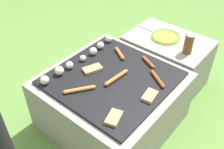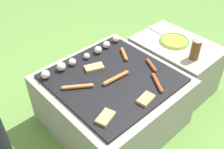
% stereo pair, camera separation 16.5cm
% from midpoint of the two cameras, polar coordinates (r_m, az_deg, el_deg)
% --- Properties ---
extents(ground_plane, '(14.00, 14.00, 0.00)m').
position_cam_midpoint_polar(ground_plane, '(1.95, -2.45, -9.97)').
color(ground_plane, '#567F38').
extents(grill, '(0.81, 0.81, 0.41)m').
position_cam_midpoint_polar(grill, '(1.80, -2.63, -5.73)').
color(grill, gray).
rests_on(grill, ground_plane).
extents(side_ledge, '(0.43, 0.63, 0.41)m').
position_cam_midpoint_polar(side_ledge, '(2.17, 9.49, 2.87)').
color(side_ledge, gray).
rests_on(side_ledge, ground_plane).
extents(sausage_front_right, '(0.10, 0.16, 0.02)m').
position_cam_midpoint_polar(sausage_front_right, '(1.64, 7.05, -1.02)').
color(sausage_front_right, '#93421E').
rests_on(sausage_front_right, grill).
extents(sausage_back_center, '(0.20, 0.04, 0.03)m').
position_cam_midpoint_polar(sausage_back_center, '(1.64, -1.92, -0.79)').
color(sausage_back_center, '#B7602D').
rests_on(sausage_back_center, grill).
extents(sausage_back_right, '(0.17, 0.12, 0.02)m').
position_cam_midpoint_polar(sausage_back_right, '(1.58, -10.08, -3.37)').
color(sausage_back_right, '#C6753D').
rests_on(sausage_back_right, grill).
extents(sausage_mid_right, '(0.09, 0.14, 0.03)m').
position_cam_midpoint_polar(sausage_mid_right, '(1.85, -0.91, 4.55)').
color(sausage_mid_right, '#B7602D').
rests_on(sausage_mid_right, grill).
extents(sausage_front_center, '(0.07, 0.13, 0.02)m').
position_cam_midpoint_polar(sausage_front_center, '(1.77, 5.27, 2.61)').
color(sausage_front_center, '#93421E').
rests_on(sausage_front_center, grill).
extents(bread_slice_left, '(0.12, 0.09, 0.02)m').
position_cam_midpoint_polar(bread_slice_left, '(1.41, -2.98, -9.51)').
color(bread_slice_left, tan).
rests_on(bread_slice_left, grill).
extents(bread_slice_center, '(0.14, 0.11, 0.02)m').
position_cam_midpoint_polar(bread_slice_center, '(1.72, -7.02, 1.10)').
color(bread_slice_center, tan).
rests_on(bread_slice_center, grill).
extents(bread_slice_right, '(0.11, 0.08, 0.02)m').
position_cam_midpoint_polar(bread_slice_right, '(1.53, 5.26, -4.70)').
color(bread_slice_right, tan).
rests_on(bread_slice_right, grill).
extents(mushroom_row, '(0.67, 0.08, 0.06)m').
position_cam_midpoint_polar(mushroom_row, '(1.80, -9.80, 3.31)').
color(mushroom_row, beige).
rests_on(mushroom_row, grill).
extents(plate_colorful, '(0.22, 0.22, 0.02)m').
position_cam_midpoint_polar(plate_colorful, '(2.07, 9.35, 8.02)').
color(plate_colorful, yellow).
rests_on(plate_colorful, side_ledge).
extents(condiment_bottle, '(0.06, 0.06, 0.17)m').
position_cam_midpoint_polar(condiment_bottle, '(1.89, 13.99, 6.63)').
color(condiment_bottle, brown).
rests_on(condiment_bottle, side_ledge).
extents(fork_utensil, '(0.03, 0.18, 0.01)m').
position_cam_midpoint_polar(fork_utensil, '(2.17, 5.03, 9.89)').
color(fork_utensil, silver).
rests_on(fork_utensil, side_ledge).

